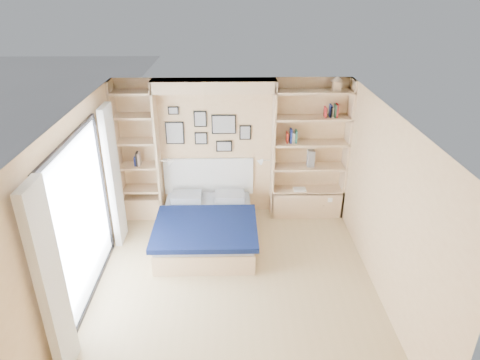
{
  "coord_description": "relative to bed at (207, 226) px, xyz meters",
  "views": [
    {
      "loc": [
        -0.02,
        -4.82,
        3.99
      ],
      "look_at": [
        0.1,
        0.9,
        1.27
      ],
      "focal_mm": 32.0,
      "sensor_mm": 36.0,
      "label": 1
    }
  ],
  "objects": [
    {
      "name": "reading_lamps",
      "position": [
        0.14,
        0.77,
        0.84
      ],
      "size": [
        1.92,
        0.12,
        0.15
      ],
      "color": "silver",
      "rests_on": "ground"
    },
    {
      "name": "deck_chair",
      "position": [
        -3.32,
        -0.01,
        0.13
      ],
      "size": [
        0.64,
        0.9,
        0.83
      ],
      "rotation": [
        0.0,
        0.0,
        -0.2
      ],
      "color": "tan",
      "rests_on": "ground"
    },
    {
      "name": "shelf_decor",
      "position": [
        1.53,
        0.84,
        1.43
      ],
      "size": [
        3.51,
        0.23,
        2.03
      ],
      "color": "#A31C11",
      "rests_on": "ground"
    },
    {
      "name": "photo_gallery",
      "position": [
        -0.01,
        0.99,
        1.34
      ],
      "size": [
        1.48,
        0.02,
        0.82
      ],
      "color": "black",
      "rests_on": "ground"
    },
    {
      "name": "ground",
      "position": [
        0.44,
        -1.23,
        -0.27
      ],
      "size": [
        4.5,
        4.5,
        0.0
      ],
      "primitive_type": "plane",
      "color": "tan",
      "rests_on": "ground"
    },
    {
      "name": "room_shell",
      "position": [
        0.06,
        0.29,
        0.81
      ],
      "size": [
        4.5,
        4.5,
        4.5
      ],
      "color": "#E6BC88",
      "rests_on": "ground"
    },
    {
      "name": "bed",
      "position": [
        0.0,
        0.0,
        0.0
      ],
      "size": [
        1.61,
        2.01,
        1.07
      ],
      "color": "beige",
      "rests_on": "ground"
    }
  ]
}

